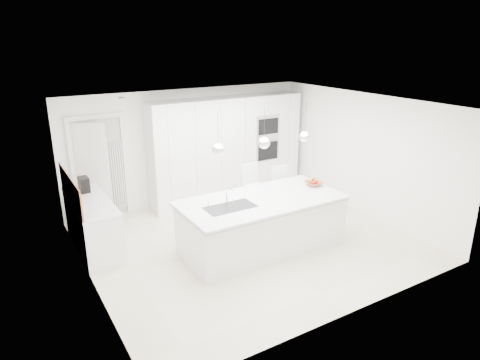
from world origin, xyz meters
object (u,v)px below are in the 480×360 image
bar_stool_left (254,194)px  fruit_bowl (314,184)px  island_base (263,225)px  espresso_machine (84,185)px  bar_stool_right (284,194)px

bar_stool_left → fruit_bowl: bearing=-57.2°
island_base → espresso_machine: (-2.53, 1.98, 0.61)m
fruit_bowl → espresso_machine: size_ratio=1.17×
fruit_bowl → espresso_machine: espresso_machine is taller
fruit_bowl → espresso_machine: 4.19m
island_base → bar_stool_left: bar_stool_left is taller
island_base → fruit_bowl: size_ratio=8.78×
bar_stool_left → island_base: bearing=-123.5°
espresso_machine → bar_stool_left: (2.98, -1.00, -0.44)m
island_base → bar_stool_left: size_ratio=2.36×
fruit_bowl → bar_stool_left: bearing=131.8°
island_base → espresso_machine: espresso_machine is taller
island_base → bar_stool_right: bearing=37.5°
espresso_machine → bar_stool_right: espresso_machine is taller
espresso_machine → bar_stool_left: bearing=-19.7°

